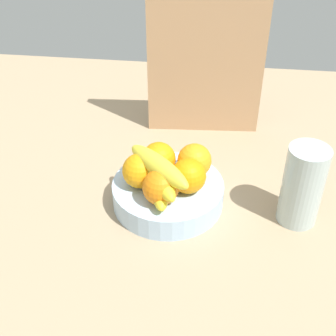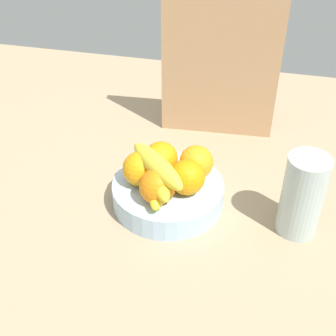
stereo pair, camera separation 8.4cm
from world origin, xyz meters
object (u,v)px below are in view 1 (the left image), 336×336
(orange_back_right, at_px, (188,176))
(orange_front_right, at_px, (159,159))
(orange_back_left, at_px, (161,187))
(banana_bunch, at_px, (159,174))
(fruit_bowl, at_px, (168,193))
(orange_center, at_px, (140,171))
(cutting_board, at_px, (206,64))
(orange_front_left, at_px, (194,160))
(thermos_tumbler, at_px, (303,186))

(orange_back_right, bearing_deg, orange_front_right, 142.70)
(orange_back_left, relative_size, banana_bunch, 0.40)
(orange_back_right, bearing_deg, fruit_bowl, 160.77)
(fruit_bowl, distance_m, orange_back_right, 0.08)
(orange_front_right, relative_size, banana_bunch, 0.40)
(orange_front_right, distance_m, orange_center, 0.06)
(cutting_board, bearing_deg, orange_front_left, -94.84)
(orange_front_right, relative_size, cutting_board, 0.20)
(orange_front_right, height_order, orange_back_right, same)
(thermos_tumbler, bearing_deg, fruit_bowl, 176.56)
(orange_front_left, distance_m, orange_front_right, 0.07)
(orange_front_left, height_order, thermos_tumbler, thermos_tumbler)
(orange_front_left, height_order, orange_back_left, same)
(orange_back_left, bearing_deg, cutting_board, 80.69)
(orange_front_left, height_order, orange_back_right, same)
(banana_bunch, bearing_deg, orange_back_left, -74.66)
(orange_back_left, bearing_deg, banana_bunch, 105.34)
(orange_front_right, relative_size, orange_back_right, 1.00)
(fruit_bowl, relative_size, orange_front_left, 3.24)
(orange_front_left, xyz_separation_m, orange_front_right, (-0.07, -0.00, 0.00))
(orange_front_left, bearing_deg, fruit_bowl, -142.45)
(orange_back_left, distance_m, thermos_tumbler, 0.27)
(orange_back_left, height_order, cutting_board, cutting_board)
(fruit_bowl, xyz_separation_m, thermos_tumbler, (0.26, -0.02, 0.06))
(orange_front_right, distance_m, banana_bunch, 0.06)
(orange_front_right, bearing_deg, banana_bunch, -83.02)
(fruit_bowl, relative_size, cutting_board, 0.64)
(orange_front_right, distance_m, orange_back_right, 0.08)
(orange_back_right, bearing_deg, thermos_tumbler, -0.26)
(orange_back_left, bearing_deg, orange_center, 136.60)
(orange_front_left, height_order, orange_center, same)
(orange_front_right, height_order, cutting_board, cutting_board)
(orange_back_left, bearing_deg, fruit_bowl, 82.97)
(fruit_bowl, distance_m, banana_bunch, 0.07)
(banana_bunch, xyz_separation_m, thermos_tumbler, (0.28, 0.01, -0.01))
(orange_center, xyz_separation_m, cutting_board, (0.11, 0.31, 0.09))
(orange_front_left, bearing_deg, orange_back_right, -98.10)
(fruit_bowl, distance_m, cutting_board, 0.35)
(thermos_tumbler, bearing_deg, orange_back_left, -171.50)
(orange_front_left, distance_m, cutting_board, 0.28)
(orange_center, bearing_deg, cutting_board, 71.11)
(cutting_board, bearing_deg, banana_bunch, -105.94)
(orange_front_right, bearing_deg, orange_center, -126.02)
(fruit_bowl, bearing_deg, orange_center, -169.58)
(orange_front_left, bearing_deg, orange_front_right, -177.17)
(orange_center, xyz_separation_m, banana_bunch, (0.04, -0.02, 0.01))
(orange_front_right, height_order, orange_center, same)
(fruit_bowl, bearing_deg, banana_bunch, -121.31)
(orange_front_left, height_order, orange_front_right, same)
(fruit_bowl, height_order, cutting_board, cutting_board)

